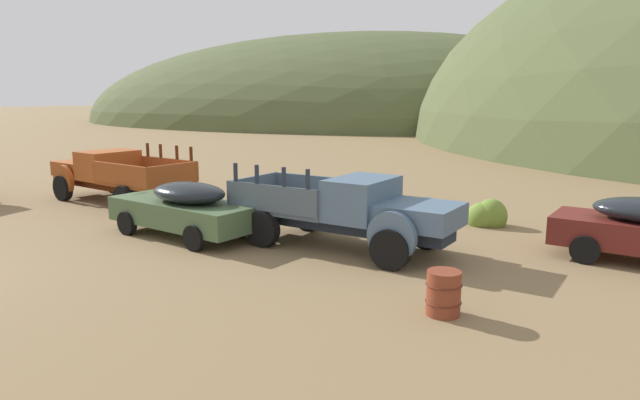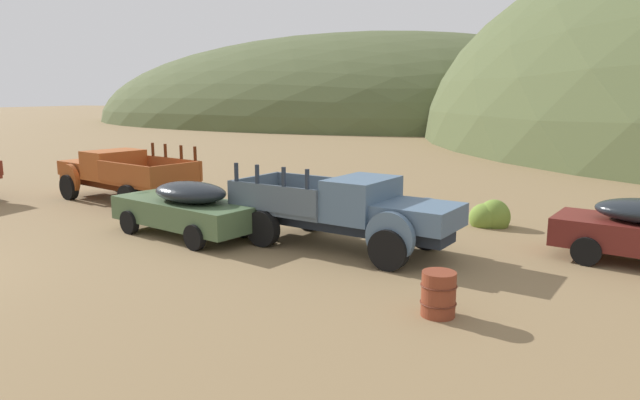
{
  "view_description": "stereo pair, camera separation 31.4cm",
  "coord_description": "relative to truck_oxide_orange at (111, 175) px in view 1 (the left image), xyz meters",
  "views": [
    {
      "loc": [
        13.12,
        -6.22,
        3.96
      ],
      "look_at": [
        7.54,
        7.1,
        1.27
      ],
      "focal_mm": 31.8,
      "sensor_mm": 36.0,
      "label": 1
    },
    {
      "loc": [
        13.41,
        -6.09,
        3.96
      ],
      "look_at": [
        7.54,
        7.1,
        1.27
      ],
      "focal_mm": 31.8,
      "sensor_mm": 36.0,
      "label": 2
    }
  ],
  "objects": [
    {
      "name": "truck_oxide_orange",
      "position": [
        0.0,
        0.0,
        0.0
      ],
      "size": [
        6.72,
        3.66,
        2.16
      ],
      "rotation": [
        0.0,
        0.0,
        2.89
      ],
      "color": "#51220D",
      "rests_on": "ground"
    },
    {
      "name": "car_weathered_green",
      "position": [
        5.64,
        -3.42,
        -0.19
      ],
      "size": [
        5.14,
        2.8,
        1.57
      ],
      "rotation": [
        0.0,
        0.0,
        2.9
      ],
      "color": "#47603D",
      "rests_on": "ground"
    },
    {
      "name": "hill_far_right",
      "position": [
        -12.72,
        64.2,
        -1.0
      ],
      "size": [
        86.12,
        58.48,
        25.27
      ],
      "primitive_type": "ellipsoid",
      "color": "#4C5633",
      "rests_on": "ground"
    },
    {
      "name": "oil_drum_spare",
      "position": [
        13.66,
        -6.47,
        -0.59
      ],
      "size": [
        0.67,
        0.67,
        0.83
      ],
      "color": "brown",
      "rests_on": "ground"
    },
    {
      "name": "bush_back_edge",
      "position": [
        13.55,
        1.26,
        -0.73
      ],
      "size": [
        1.22,
        0.94,
        1.07
      ],
      "color": "olive",
      "rests_on": "ground"
    },
    {
      "name": "truck_chalk_blue",
      "position": [
        10.79,
        -2.92,
        -0.0
      ],
      "size": [
        6.33,
        3.21,
        2.16
      ],
      "rotation": [
        0.0,
        0.0,
        -0.18
      ],
      "color": "#262D39",
      "rests_on": "ground"
    },
    {
      "name": "bush_lone_scrub",
      "position": [
        4.46,
        3.02,
        -0.77
      ],
      "size": [
        1.13,
        1.3,
        0.94
      ],
      "color": "#5B8E42",
      "rests_on": "ground"
    }
  ]
}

